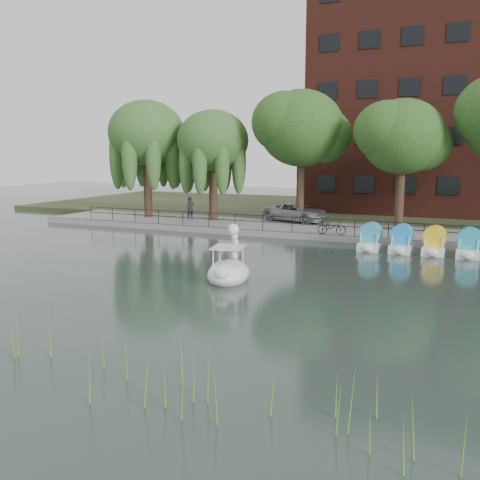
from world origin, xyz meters
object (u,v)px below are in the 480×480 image
Objects in this scene: pedestrian at (190,207)px; swan_boat at (229,269)px; bicycle at (332,226)px; minivan at (296,211)px.

pedestrian reaches higher than swan_boat.
swan_boat is (-1.39, -12.00, -0.39)m from bicycle.
pedestrian is at bearing 113.00° from swan_boat.
swan_boat reaches higher than minivan.
minivan is 3.29× the size of bicycle.
bicycle is at bearing -127.87° from minivan.
pedestrian is 18.12m from swan_boat.
bicycle is at bearing -72.70° from pedestrian.
bicycle is 12.09m from swan_boat.
pedestrian is at bearing 119.48° from minivan.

